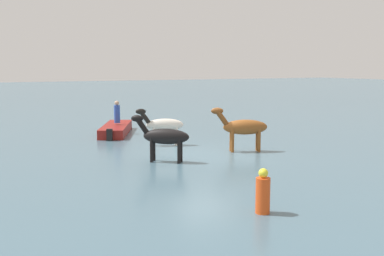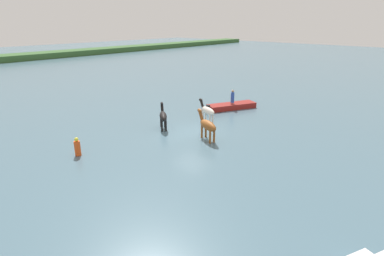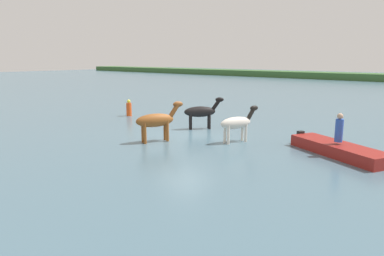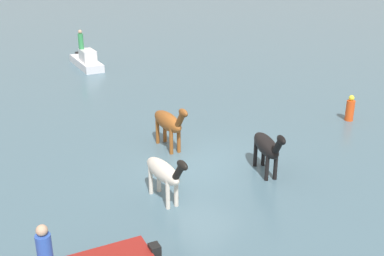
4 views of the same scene
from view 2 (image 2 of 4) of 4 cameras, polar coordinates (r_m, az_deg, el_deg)
The scene contains 7 objects.
ground_plane at distance 22.14m, azimuth -0.09°, elevation -0.84°, with size 186.44×186.44×0.00m, color #476675.
horse_rear_stallion at distance 22.75m, azimuth -5.41°, elevation 2.23°, with size 1.71×2.00×1.78m.
horse_gray_outer at distance 24.19m, azimuth 2.87°, elevation 3.25°, with size 1.03×2.19×1.71m.
horse_dark_mare at distance 20.51m, azimuth 2.88°, elevation 0.55°, with size 1.26×2.40×1.90m.
boat_launch_far at distance 28.35m, azimuth 7.32°, elevation 3.92°, with size 4.65×3.08×0.74m.
person_watcher_seated at distance 28.08m, azimuth 7.56°, elevation 5.79°, with size 0.32×0.32×1.19m.
buoy_channel_marker at distance 19.52m, azimuth -20.56°, elevation -3.40°, with size 0.36×0.36×1.14m.
Camera 2 is at (-15.42, -13.93, 7.66)m, focal length 28.64 mm.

